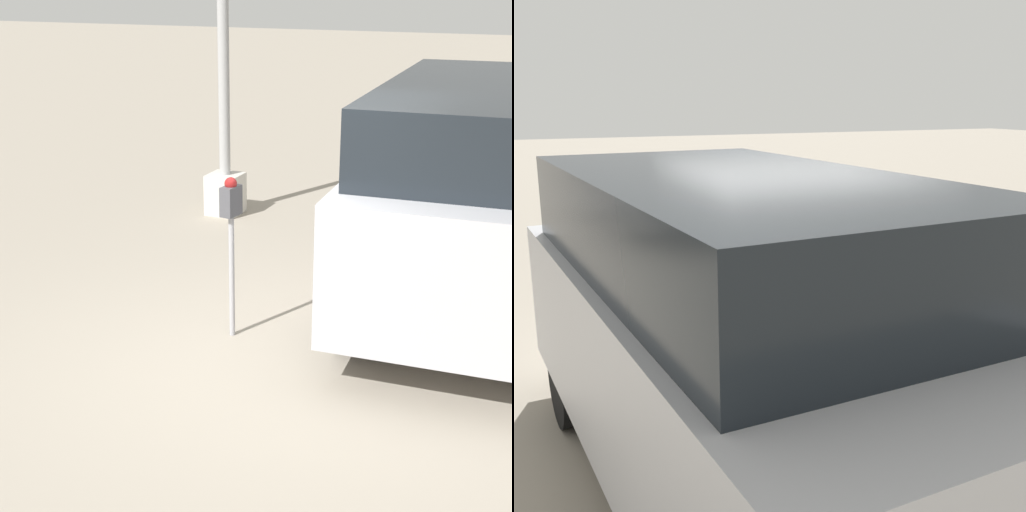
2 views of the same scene
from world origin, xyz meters
The scene contains 4 objects.
ground_plane centered at (0.00, 0.00, 0.00)m, with size 80.00×80.00×0.00m, color gray.
parking_meter_near centered at (0.45, 0.38, 1.08)m, with size 0.21×0.14×1.47m.
parking_meter_far centered at (-6.46, 0.41, 1.14)m, with size 0.21×0.14×1.54m.
parked_van centered at (2.16, -1.50, 1.18)m, with size 4.86×2.31×2.17m.
Camera 2 is at (5.88, -3.00, 2.63)m, focal length 45.00 mm.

